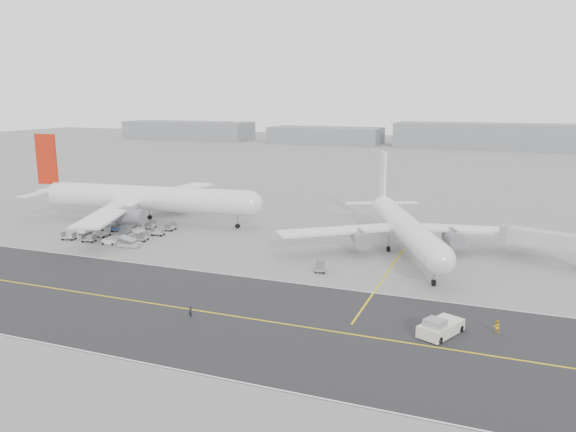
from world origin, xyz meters
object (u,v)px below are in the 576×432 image
at_px(jet_bridge, 548,241).
at_px(ground_crew_a, 191,312).
at_px(airliner_b, 405,227).
at_px(pushback_tug, 440,328).
at_px(airliner_a, 143,198).
at_px(ground_crew_b, 497,327).

bearing_deg(jet_bridge, ground_crew_a, -117.94).
distance_m(airliner_b, pushback_tug, 38.59).
distance_m(airliner_a, jet_bridge, 86.22).
relative_size(jet_bridge, ground_crew_b, 8.87).
distance_m(airliner_b, jet_bridge, 24.86).
xyz_separation_m(airliner_a, pushback_tug, (72.15, -40.25, -4.84)).
xyz_separation_m(airliner_b, jet_bridge, (24.84, 0.60, -0.67)).
bearing_deg(ground_crew_a, pushback_tug, 30.64).
relative_size(jet_bridge, ground_crew_a, 10.09).
xyz_separation_m(jet_bridge, ground_crew_a, (-45.71, -43.80, -3.44)).
xyz_separation_m(airliner_b, ground_crew_b, (17.37, -33.83, -4.01)).
bearing_deg(pushback_tug, ground_crew_a, -143.99).
distance_m(airliner_a, airliner_b, 61.42).
distance_m(pushback_tug, ground_crew_a, 32.34).
xyz_separation_m(airliner_a, jet_bridge, (86.16, -2.83, -1.59)).
bearing_deg(ground_crew_b, airliner_a, -37.15).
bearing_deg(ground_crew_a, ground_crew_b, 33.04).
height_order(jet_bridge, ground_crew_b, jet_bridge).
bearing_deg(jet_bridge, airliner_b, -160.33).
height_order(jet_bridge, ground_crew_a, jet_bridge).
xyz_separation_m(pushback_tug, jet_bridge, (14.00, 37.42, 3.25)).
relative_size(airliner_a, airliner_b, 1.25).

